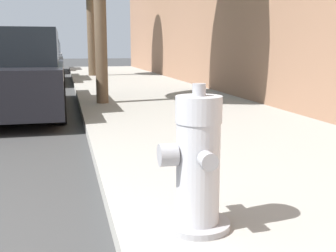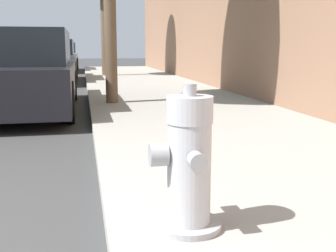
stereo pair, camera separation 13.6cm
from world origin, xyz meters
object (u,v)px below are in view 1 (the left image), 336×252
object	(u,v)px
parked_car_near	(8,74)
parked_car_mid	(33,62)
parked_car_far	(42,57)
fire_hydrant	(197,165)

from	to	relation	value
parked_car_near	parked_car_mid	size ratio (longest dim) A/B	1.03
parked_car_near	parked_car_far	world-z (taller)	parked_car_near
fire_hydrant	parked_car_far	world-z (taller)	parked_car_far
parked_car_near	parked_car_mid	bearing A→B (deg)	90.22
parked_car_mid	parked_car_far	world-z (taller)	parked_car_mid
fire_hydrant	parked_car_mid	distance (m)	11.91
fire_hydrant	parked_car_mid	size ratio (longest dim) A/B	0.18
parked_car_near	parked_car_mid	world-z (taller)	parked_car_near
parked_car_near	parked_car_mid	xyz separation A→B (m)	(-0.02, 6.33, -0.01)
fire_hydrant	parked_car_near	distance (m)	5.69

